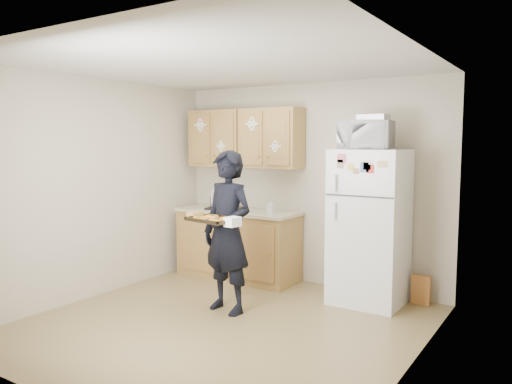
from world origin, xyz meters
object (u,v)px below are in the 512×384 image
Objects in this scene: baking_tray at (213,220)px; person at (228,232)px; refrigerator at (370,227)px; dish_rack at (224,202)px; microwave at (366,135)px.

person is at bearing 107.11° from baking_tray.
baking_tray is (0.04, -0.30, 0.17)m from person.
refrigerator is 3.90× the size of dish_rack.
microwave is 1.27× the size of dish_rack.
microwave is (1.05, 1.34, 0.84)m from baking_tray.
refrigerator is at bearing 52.33° from person.
refrigerator is 1.00× the size of person.
person reaches higher than dish_rack.
baking_tray is 1.89m from microwave.
microwave is at bearing 60.53° from baking_tray.
dish_rack is at bearing 179.20° from refrigerator.
dish_rack is at bearing 131.36° from baking_tray.
person is at bearing -136.23° from refrigerator.
microwave reaches higher than person.
microwave is 2.14m from dish_rack.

